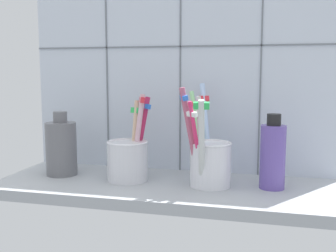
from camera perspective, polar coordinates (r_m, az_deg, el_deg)
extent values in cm
cube|color=#9EA3A8|center=(76.63, -0.12, -8.74)|extent=(64.00, 22.00, 2.00)
cube|color=silver|center=(85.21, 1.88, 7.56)|extent=(64.00, 2.00, 45.00)
cube|color=slate|center=(88.97, -8.48, 7.48)|extent=(0.30, 0.20, 45.00)
cube|color=slate|center=(84.14, 1.72, 7.56)|extent=(0.30, 0.20, 45.00)
cube|color=slate|center=(82.19, 12.77, 7.37)|extent=(0.30, 0.20, 45.00)
cube|color=slate|center=(84.28, 1.74, 11.01)|extent=(64.00, 0.20, 0.30)
cylinder|color=silver|center=(78.33, -5.64, -4.90)|extent=(7.77, 7.77, 7.31)
torus|color=silver|center=(77.62, -5.67, -2.27)|extent=(7.88, 7.88, 0.50)
cylinder|color=beige|center=(79.50, -4.71, -1.74)|extent=(1.61, 3.36, 14.73)
cube|color=green|center=(79.50, -4.45, 2.19)|extent=(2.21, 1.25, 1.13)
cylinder|color=#BC2553|center=(79.81, -3.80, -1.48)|extent=(3.22, 4.85, 15.43)
cube|color=blue|center=(80.11, -3.09, 2.73)|extent=(2.20, 1.84, 1.12)
cylinder|color=beige|center=(78.39, -4.24, -1.38)|extent=(3.15, 2.23, 16.02)
cube|color=#E5333F|center=(77.75, -3.65, 3.66)|extent=(1.73, 2.34, 1.16)
cylinder|color=white|center=(74.53, 5.93, -5.37)|extent=(7.46, 7.46, 7.77)
torus|color=silver|center=(73.76, 5.97, -2.43)|extent=(7.59, 7.59, 0.50)
cylinder|color=#E72D65|center=(71.21, 4.06, -2.61)|extent=(3.19, 3.50, 15.28)
cube|color=white|center=(69.75, 3.37, 1.66)|extent=(2.34, 2.20, 0.94)
cylinder|color=#B2CFF9|center=(78.87, 5.34, -0.66)|extent=(4.01, 6.41, 18.07)
cube|color=#E5333F|center=(79.98, 4.97, 3.81)|extent=(2.32, 1.90, 1.17)
cylinder|color=silver|center=(69.42, 4.68, -2.70)|extent=(1.63, 5.44, 15.86)
cube|color=green|center=(66.71, 4.66, 2.84)|extent=(2.68, 1.22, 1.26)
cylinder|color=#B55572|center=(71.90, 3.23, -1.59)|extent=(4.35, 2.97, 17.59)
cube|color=blue|center=(70.73, 2.24, 3.93)|extent=(1.92, 2.44, 0.99)
cylinder|color=#9BE59A|center=(77.93, 4.42, -1.30)|extent=(5.40, 6.03, 16.59)
cube|color=#E5333F|center=(79.10, 3.65, 3.01)|extent=(2.41, 2.26, 1.02)
cylinder|color=silver|center=(72.35, 4.59, -2.16)|extent=(2.23, 1.79, 15.93)
cube|color=green|center=(71.39, 4.31, 2.87)|extent=(1.82, 2.51, 0.86)
cylinder|color=slate|center=(84.54, -14.62, -3.07)|extent=(6.12, 6.12, 10.53)
cylinder|color=slate|center=(83.62, -14.77, 1.21)|extent=(2.73, 2.73, 2.17)
cylinder|color=#634DA5|center=(74.53, 14.35, -4.20)|extent=(4.44, 4.44, 11.26)
cylinder|color=black|center=(73.49, 14.52, 0.87)|extent=(2.44, 2.44, 2.00)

